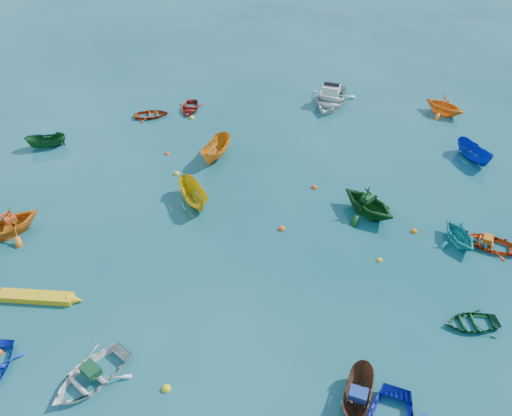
# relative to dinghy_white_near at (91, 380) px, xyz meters

# --- Properties ---
(ground) EXTENTS (160.00, 160.00, 0.00)m
(ground) POSITION_rel_dinghy_white_near_xyz_m (3.54, 6.68, 0.00)
(ground) COLOR #093F47
(ground) RESTS_ON ground
(dinghy_white_near) EXTENTS (3.55, 4.00, 0.69)m
(dinghy_white_near) POSITION_rel_dinghy_white_near_xyz_m (0.00, 0.00, 0.00)
(dinghy_white_near) COLOR silver
(dinghy_white_near) RESTS_ON ground
(sampan_brown_mid) EXTENTS (1.26, 2.78, 1.05)m
(sampan_brown_mid) POSITION_rel_dinghy_white_near_xyz_m (10.16, 1.82, 0.00)
(sampan_brown_mid) COLOR brown
(sampan_brown_mid) RESTS_ON ground
(dinghy_orange_w) EXTENTS (3.77, 3.95, 1.62)m
(dinghy_orange_w) POSITION_rel_dinghy_white_near_xyz_m (-8.42, 6.74, 0.00)
(dinghy_orange_w) COLOR orange
(dinghy_orange_w) RESTS_ON ground
(sampan_yellow_mid) EXTENTS (3.01, 3.24, 1.25)m
(sampan_yellow_mid) POSITION_rel_dinghy_white_near_xyz_m (-0.10, 11.73, 0.00)
(sampan_yellow_mid) COLOR gold
(sampan_yellow_mid) RESTS_ON ground
(dinghy_green_e) EXTENTS (2.78, 2.36, 0.49)m
(dinghy_green_e) POSITION_rel_dinghy_white_near_xyz_m (14.54, 6.72, 0.00)
(dinghy_green_e) COLOR #114B26
(dinghy_green_e) RESTS_ON ground
(dinghy_cyan_se) EXTENTS (3.08, 3.21, 1.30)m
(dinghy_cyan_se) POSITION_rel_dinghy_white_near_xyz_m (14.22, 12.10, 0.00)
(dinghy_cyan_se) COLOR teal
(dinghy_cyan_se) RESTS_ON ground
(dinghy_red_nw) EXTENTS (3.02, 2.69, 0.52)m
(dinghy_red_nw) POSITION_rel_dinghy_white_near_xyz_m (-6.80, 20.61, 0.00)
(dinghy_red_nw) COLOR #9F340D
(dinghy_red_nw) RESTS_ON ground
(sampan_orange_n) EXTENTS (1.58, 3.43, 1.28)m
(sampan_orange_n) POSITION_rel_dinghy_white_near_xyz_m (-0.41, 16.60, 0.00)
(sampan_orange_n) COLOR orange
(sampan_orange_n) RESTS_ON ground
(dinghy_green_n) EXTENTS (4.40, 4.29, 1.76)m
(dinghy_green_n) POSITION_rel_dinghy_white_near_xyz_m (9.47, 13.28, 0.00)
(dinghy_green_n) COLOR #104717
(dinghy_green_n) RESTS_ON ground
(dinghy_red_ne) EXTENTS (2.96, 2.36, 0.55)m
(dinghy_red_ne) POSITION_rel_dinghy_white_near_xyz_m (15.73, 12.30, 0.00)
(dinghy_red_ne) COLOR #C94110
(dinghy_red_ne) RESTS_ON ground
(sampan_blue_far) EXTENTS (2.63, 3.07, 1.15)m
(sampan_blue_far) POSITION_rel_dinghy_white_near_xyz_m (15.49, 20.64, 0.00)
(sampan_blue_far) COLOR #0D24A2
(sampan_blue_far) RESTS_ON ground
(dinghy_red_far) EXTENTS (2.35, 2.90, 0.53)m
(dinghy_red_far) POSITION_rel_dinghy_white_near_xyz_m (-4.47, 22.30, 0.00)
(dinghy_red_far) COLOR #A0160D
(dinghy_red_far) RESTS_ON ground
(dinghy_orange_far) EXTENTS (3.89, 3.75, 1.58)m
(dinghy_orange_far) POSITION_rel_dinghy_white_near_xyz_m (13.81, 26.63, 0.00)
(dinghy_orange_far) COLOR orange
(dinghy_orange_far) RESTS_ON ground
(sampan_green_far) EXTENTS (2.73, 2.07, 1.00)m
(sampan_green_far) POSITION_rel_dinghy_white_near_xyz_m (-11.70, 14.86, 0.00)
(sampan_green_far) COLOR #10471B
(sampan_green_far) RESTS_ON ground
(kayak_yellow) EXTENTS (4.16, 1.37, 0.42)m
(kayak_yellow) POSITION_rel_dinghy_white_near_xyz_m (-4.52, 3.06, 0.00)
(kayak_yellow) COLOR gold
(kayak_yellow) RESTS_ON ground
(motorboat_white) EXTENTS (3.66, 4.95, 1.59)m
(motorboat_white) POSITION_rel_dinghy_white_near_xyz_m (5.51, 26.10, 0.00)
(motorboat_white) COLOR silver
(motorboat_white) RESTS_ON ground
(tarp_green_a) EXTENTS (0.90, 0.81, 0.35)m
(tarp_green_a) POSITION_rel_dinghy_white_near_xyz_m (0.04, 0.09, 0.52)
(tarp_green_a) COLOR #104123
(tarp_green_a) RESTS_ON dinghy_white_near
(tarp_blue_a) EXTENTS (0.71, 0.56, 0.32)m
(tarp_blue_a) POSITION_rel_dinghy_white_near_xyz_m (10.15, 1.67, 0.68)
(tarp_blue_a) COLOR navy
(tarp_blue_a) RESTS_ON sampan_brown_mid
(tarp_orange_a) EXTENTS (0.89, 0.82, 0.35)m
(tarp_orange_a) POSITION_rel_dinghy_white_near_xyz_m (-8.40, 6.79, 0.98)
(tarp_orange_a) COLOR #CA3E14
(tarp_orange_a) RESTS_ON dinghy_orange_w
(tarp_green_b) EXTENTS (0.73, 0.76, 0.29)m
(tarp_green_b) POSITION_rel_dinghy_white_near_xyz_m (9.39, 13.34, 1.03)
(tarp_green_b) COLOR #11471D
(tarp_green_b) RESTS_ON dinghy_green_n
(tarp_orange_b) EXTENTS (0.53, 0.64, 0.28)m
(tarp_orange_b) POSITION_rel_dinghy_white_near_xyz_m (15.63, 12.32, 0.41)
(tarp_orange_b) COLOR #B85B12
(tarp_orange_b) RESTS_ON dinghy_red_ne
(buoy_or_a) EXTENTS (0.29, 0.29, 0.29)m
(buoy_or_a) POSITION_rel_dinghy_white_near_xyz_m (-4.28, 0.13, 0.00)
(buoy_or_a) COLOR #F9560D
(buoy_or_a) RESTS_ON ground
(buoy_ye_a) EXTENTS (0.37, 0.37, 0.37)m
(buoy_ye_a) POSITION_rel_dinghy_white_near_xyz_m (3.00, 0.40, 0.00)
(buoy_ye_a) COLOR yellow
(buoy_ye_a) RESTS_ON ground
(buoy_or_b) EXTENTS (0.37, 0.37, 0.37)m
(buoy_or_b) POSITION_rel_dinghy_white_near_xyz_m (5.21, 10.77, 0.00)
(buoy_or_b) COLOR #F9530D
(buoy_or_b) RESTS_ON ground
(buoy_ye_b) EXTENTS (0.38, 0.38, 0.38)m
(buoy_ye_b) POSITION_rel_dinghy_white_near_xyz_m (-2.19, 14.15, 0.00)
(buoy_ye_b) COLOR yellow
(buoy_ye_b) RESTS_ON ground
(buoy_or_c) EXTENTS (0.31, 0.31, 0.31)m
(buoy_or_c) POSITION_rel_dinghy_white_near_xyz_m (-3.69, 16.14, 0.00)
(buoy_or_c) COLOR #DB550B
(buoy_or_c) RESTS_ON ground
(buoy_ye_c) EXTENTS (0.30, 0.30, 0.30)m
(buoy_ye_c) POSITION_rel_dinghy_white_near_xyz_m (10.44, 9.71, 0.00)
(buoy_ye_c) COLOR yellow
(buoy_ye_c) RESTS_ON ground
(buoy_or_d) EXTENTS (0.35, 0.35, 0.35)m
(buoy_or_d) POSITION_rel_dinghy_white_near_xyz_m (12.04, 12.40, 0.00)
(buoy_or_d) COLOR orange
(buoy_or_d) RESTS_ON ground
(buoy_ye_d) EXTENTS (0.38, 0.38, 0.38)m
(buoy_ye_d) POSITION_rel_dinghy_white_near_xyz_m (-3.87, 21.15, 0.00)
(buoy_ye_d) COLOR yellow
(buoy_ye_d) RESTS_ON ground
(buoy_or_e) EXTENTS (0.35, 0.35, 0.35)m
(buoy_or_e) POSITION_rel_dinghy_white_near_xyz_m (6.24, 14.95, 0.00)
(buoy_or_e) COLOR #E24B0C
(buoy_or_e) RESTS_ON ground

